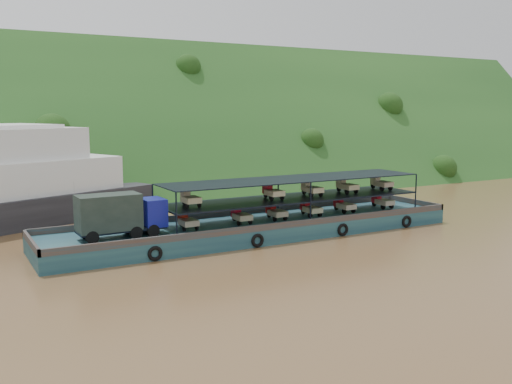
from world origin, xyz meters
TOP-DOWN VIEW (x-y plane):
  - ground at (0.00, 0.00)m, footprint 160.00×160.00m
  - hillside at (0.00, 36.00)m, footprint 140.00×39.60m
  - cargo_barge at (-4.06, 0.27)m, footprint 35.00×7.18m

SIDE VIEW (x-z plane):
  - ground at x=0.00m, z-range 0.00..0.00m
  - hillside at x=0.00m, z-range -19.80..19.80m
  - cargo_barge at x=-4.06m, z-range -1.19..3.35m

